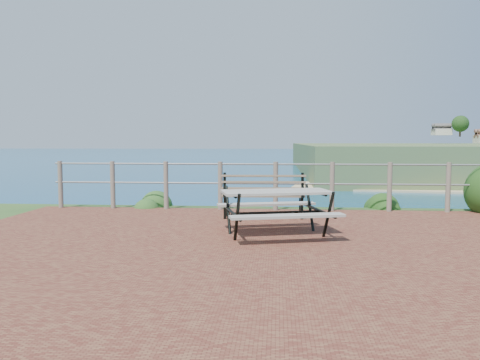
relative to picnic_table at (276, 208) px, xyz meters
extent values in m
cube|color=#5F2A1E|center=(-0.02, -0.74, -0.44)|extent=(10.00, 7.00, 0.12)
plane|color=#146D7C|center=(-0.02, 199.26, -0.44)|extent=(1200.00, 1200.00, 0.00)
cylinder|color=#6B5B4C|center=(-4.62, 2.61, 0.08)|extent=(0.10, 0.10, 1.00)
cylinder|color=#6B5B4C|center=(-3.47, 2.61, 0.08)|extent=(0.10, 0.10, 1.00)
cylinder|color=#6B5B4C|center=(-2.32, 2.61, 0.08)|extent=(0.10, 0.10, 1.00)
cylinder|color=#6B5B4C|center=(-1.17, 2.61, 0.08)|extent=(0.10, 0.10, 1.00)
cylinder|color=#6B5B4C|center=(-0.02, 2.61, 0.08)|extent=(0.10, 0.10, 1.00)
cylinder|color=#6B5B4C|center=(1.13, 2.61, 0.08)|extent=(0.10, 0.10, 1.00)
cylinder|color=#6B5B4C|center=(2.28, 2.61, 0.08)|extent=(0.10, 0.10, 1.00)
cylinder|color=#6B5B4C|center=(3.43, 2.61, 0.08)|extent=(0.10, 0.10, 1.00)
cylinder|color=slate|center=(-0.02, 2.61, 0.53)|extent=(9.40, 0.04, 0.04)
cylinder|color=slate|center=(-0.02, 2.61, 0.13)|extent=(9.40, 0.04, 0.04)
cube|color=gray|center=(0.00, 0.00, 0.24)|extent=(1.73, 1.05, 0.04)
cube|color=gray|center=(0.00, 0.00, -0.02)|extent=(1.62, 0.64, 0.04)
cube|color=gray|center=(0.00, 0.00, -0.02)|extent=(1.62, 0.64, 0.04)
cylinder|color=black|center=(0.00, 0.00, -0.07)|extent=(1.35, 0.39, 0.04)
cube|color=brown|center=(-0.25, 1.62, 0.00)|extent=(1.54, 0.45, 0.03)
cube|color=brown|center=(-0.25, 1.62, 0.27)|extent=(1.53, 0.19, 0.35)
cube|color=black|center=(-0.25, 1.62, -0.21)|extent=(0.05, 0.06, 0.42)
cube|color=black|center=(-0.25, 1.62, -0.21)|extent=(0.05, 0.06, 0.42)
cube|color=black|center=(-0.25, 1.62, -0.21)|extent=(0.05, 0.06, 0.42)
cube|color=black|center=(-0.25, 1.62, -0.21)|extent=(0.05, 0.06, 0.42)
ellipsoid|color=#305921|center=(-2.75, 3.05, -0.44)|extent=(0.82, 0.82, 0.58)
ellipsoid|color=#184114|center=(2.47, 3.31, -0.44)|extent=(0.76, 0.76, 0.49)
camera|label=1|loc=(0.02, -7.01, 1.01)|focal=35.00mm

